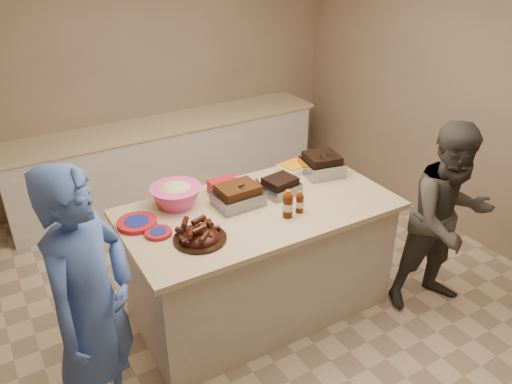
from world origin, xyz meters
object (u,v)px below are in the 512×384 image
roasting_pan (321,174)px  mustard_bottle (245,204)px  rib_platter (200,240)px  bbq_bottle_a (287,217)px  bbq_bottle_b (299,212)px  guest_gray (431,299)px  plastic_cup (163,209)px  island (259,307)px  coleslaw_bowl (177,205)px

roasting_pan → mustard_bottle: mustard_bottle is taller
rib_platter → roasting_pan: rib_platter is taller
bbq_bottle_a → bbq_bottle_b: bearing=5.1°
guest_gray → plastic_cup: bearing=166.1°
rib_platter → plastic_cup: bearing=96.5°
rib_platter → bbq_bottle_a: bearing=-4.4°
mustard_bottle → island: bearing=-50.0°
island → roasting_pan: bearing=16.5°
coleslaw_bowl → bbq_bottle_a: (0.61, -0.56, 0.00)m
island → bbq_bottle_b: size_ratio=11.89×
rib_platter → mustard_bottle: rib_platter is taller
bbq_bottle_b → plastic_cup: 1.01m
coleslaw_bowl → roasting_pan: bearing=-5.7°
coleslaw_bowl → guest_gray: coleslaw_bowl is taller
plastic_cup → roasting_pan: bearing=-5.5°
rib_platter → bbq_bottle_a: bbq_bottle_a is taller
coleslaw_bowl → bbq_bottle_b: 0.91m
island → bbq_bottle_b: bbq_bottle_b is taller
bbq_bottle_a → roasting_pan: bearing=34.3°
rib_platter → roasting_pan: (1.31, 0.39, 0.00)m
bbq_bottle_b → mustard_bottle: bbq_bottle_b is taller
bbq_bottle_a → guest_gray: bearing=-19.9°
island → plastic_cup: 1.20m
coleslaw_bowl → bbq_bottle_a: bearing=-42.4°
roasting_pan → coleslaw_bowl: bearing=-174.6°
bbq_bottle_b → mustard_bottle: 0.41m
mustard_bottle → guest_gray: 1.85m
coleslaw_bowl → guest_gray: bearing=-28.7°
mustard_bottle → guest_gray: mustard_bottle is taller
island → bbq_bottle_a: bearing=-66.6°
island → rib_platter: bearing=-162.0°
roasting_pan → rib_platter: bearing=-152.5°
bbq_bottle_a → mustard_bottle: bearing=118.1°
bbq_bottle_b → guest_gray: 1.53m
rib_platter → guest_gray: (1.88, -0.49, -0.96)m
coleslaw_bowl → plastic_cup: coleslaw_bowl is taller
island → mustard_bottle: (-0.07, 0.09, 0.96)m
roasting_pan → mustard_bottle: (-0.81, -0.12, 0.00)m
roasting_pan → coleslaw_bowl: size_ratio=0.80×
rib_platter → mustard_bottle: size_ratio=2.77×
island → mustard_bottle: size_ratio=15.75×
bbq_bottle_a → plastic_cup: 0.92m
roasting_pan → island: bearing=-153.2°
bbq_bottle_a → bbq_bottle_b: 0.11m
bbq_bottle_b → guest_gray: bearing=-22.2°
roasting_pan → bbq_bottle_a: bbq_bottle_a is taller
plastic_cup → coleslaw_bowl: bearing=-4.3°
coleslaw_bowl → bbq_bottle_a: coleslaw_bowl is taller
bbq_bottle_b → plastic_cup: bearing=146.3°
coleslaw_bowl → bbq_bottle_a: 0.83m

